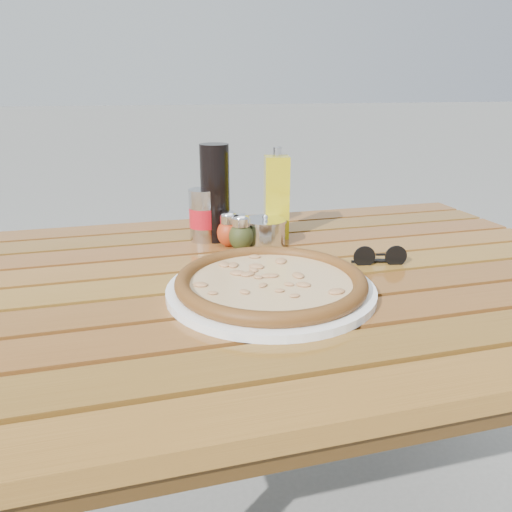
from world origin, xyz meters
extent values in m
cube|color=#36190C|center=(0.64, 0.39, 0.35)|extent=(0.06, 0.06, 0.70)
cube|color=#3B240D|center=(0.00, 0.00, 0.70)|extent=(1.36, 0.86, 0.04)
cube|color=#59330F|center=(0.00, -0.41, 0.73)|extent=(1.40, 0.09, 0.03)
cube|color=#4F2F0E|center=(0.00, -0.30, 0.73)|extent=(1.40, 0.09, 0.03)
cube|color=#51290E|center=(0.00, -0.20, 0.73)|extent=(1.40, 0.09, 0.03)
cube|color=#502A0E|center=(0.00, -0.10, 0.73)|extent=(1.40, 0.09, 0.03)
cube|color=#5B3810|center=(0.00, 0.00, 0.73)|extent=(1.40, 0.09, 0.03)
cube|color=#5C3410|center=(0.00, 0.10, 0.73)|extent=(1.40, 0.09, 0.03)
cube|color=#562C0F|center=(0.00, 0.20, 0.73)|extent=(1.40, 0.09, 0.03)
cube|color=#51300E|center=(0.00, 0.30, 0.73)|extent=(1.40, 0.09, 0.03)
cube|color=#532C0E|center=(0.00, 0.41, 0.73)|extent=(1.40, 0.09, 0.03)
cylinder|color=white|center=(0.00, -0.10, 0.76)|extent=(0.46, 0.46, 0.01)
cylinder|color=beige|center=(0.00, -0.10, 0.77)|extent=(0.40, 0.40, 0.01)
torus|color=black|center=(0.00, -0.10, 0.77)|extent=(0.43, 0.43, 0.03)
ellipsoid|color=#B93815|center=(-0.02, 0.19, 0.78)|extent=(0.07, 0.07, 0.06)
cylinder|color=silver|center=(-0.02, 0.19, 0.81)|extent=(0.05, 0.05, 0.02)
ellipsoid|color=white|center=(-0.02, 0.19, 0.82)|extent=(0.05, 0.05, 0.02)
ellipsoid|color=#383E19|center=(0.00, 0.16, 0.78)|extent=(0.07, 0.07, 0.06)
cylinder|color=silver|center=(0.00, 0.16, 0.81)|extent=(0.05, 0.05, 0.02)
ellipsoid|color=white|center=(0.00, 0.16, 0.82)|extent=(0.05, 0.05, 0.02)
cylinder|color=black|center=(-0.04, 0.24, 0.86)|extent=(0.09, 0.09, 0.22)
cylinder|color=#B9B9BE|center=(-0.06, 0.25, 0.81)|extent=(0.08, 0.08, 0.12)
cylinder|color=#B4121C|center=(-0.06, 0.25, 0.81)|extent=(0.08, 0.08, 0.04)
cube|color=#B2A313|center=(0.11, 0.23, 0.84)|extent=(0.06, 0.06, 0.19)
cylinder|color=silver|center=(0.11, 0.23, 0.95)|extent=(0.02, 0.02, 0.02)
cylinder|color=silver|center=(0.06, 0.18, 0.78)|extent=(0.12, 0.12, 0.05)
cylinder|color=silver|center=(0.06, 0.18, 0.81)|extent=(0.12, 0.12, 0.01)
sphere|color=white|center=(0.06, 0.18, 0.81)|extent=(0.02, 0.02, 0.01)
cylinder|color=black|center=(0.22, -0.01, 0.77)|extent=(0.04, 0.01, 0.04)
cylinder|color=black|center=(0.28, -0.02, 0.77)|extent=(0.04, 0.01, 0.04)
cube|color=black|center=(0.25, -0.01, 0.77)|extent=(0.02, 0.01, 0.00)
cube|color=black|center=(0.24, 0.00, 0.75)|extent=(0.09, 0.02, 0.00)
cube|color=black|center=(0.26, 0.00, 0.75)|extent=(0.09, 0.02, 0.00)
camera|label=1|loc=(-0.24, -0.86, 1.09)|focal=35.00mm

